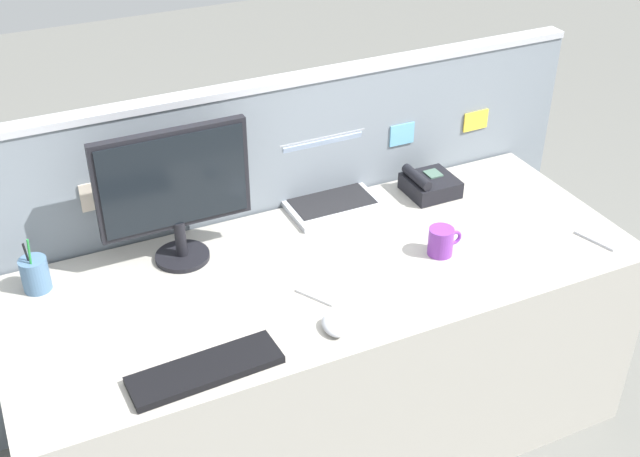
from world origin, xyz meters
name	(u,v)px	position (x,y,z in m)	size (l,w,h in m)	color
ground_plane	(326,431)	(0.00, 0.00, 0.00)	(10.00, 10.00, 0.00)	slate
desk	(326,355)	(0.00, 0.00, 0.37)	(2.02, 0.80, 0.73)	#ADA89E
cubicle_divider	(275,233)	(0.00, 0.44, 0.60)	(2.37, 0.07, 1.20)	gray
desktop_monitor	(174,187)	(-0.40, 0.26, 0.99)	(0.48, 0.17, 0.45)	black
laptop	(326,186)	(0.18, 0.38, 0.79)	(0.33, 0.26, 0.24)	#B2B5BC
desk_phone	(429,185)	(0.54, 0.27, 0.77)	(0.18, 0.17, 0.10)	black
keyboard_main	(205,370)	(-0.50, -0.30, 0.74)	(0.41, 0.13, 0.02)	black
computer_mouse_right_hand	(333,326)	(-0.12, -0.28, 0.75)	(0.06, 0.10, 0.03)	#B2B5BC
pen_cup	(35,274)	(-0.85, 0.28, 0.79)	(0.08, 0.08, 0.19)	#4C7093
cell_phone_silver_slab	(599,238)	(0.89, -0.24, 0.74)	(0.06, 0.15, 0.01)	#B7BAC1
cell_phone_white_slab	(319,293)	(-0.08, -0.11, 0.74)	(0.06, 0.13, 0.01)	silver
coffee_mug	(441,241)	(0.37, -0.08, 0.78)	(0.12, 0.08, 0.09)	purple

